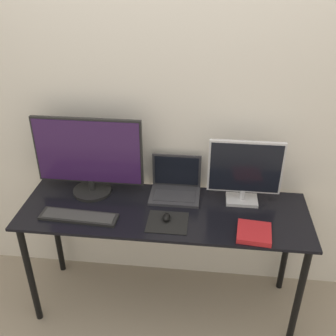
# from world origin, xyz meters

# --- Properties ---
(ground_plane) EXTENTS (12.00, 12.00, 0.00)m
(ground_plane) POSITION_xyz_m (0.00, 0.00, 0.00)
(ground_plane) COLOR gray
(wall_back) EXTENTS (7.00, 0.05, 2.50)m
(wall_back) POSITION_xyz_m (0.00, 0.62, 1.25)
(wall_back) COLOR silver
(wall_back) RESTS_ON ground_plane
(desk) EXTENTS (1.71, 0.55, 0.78)m
(desk) POSITION_xyz_m (0.00, 0.28, 0.67)
(desk) COLOR black
(desk) RESTS_ON ground_plane
(monitor_left) EXTENTS (0.66, 0.24, 0.50)m
(monitor_left) POSITION_xyz_m (-0.48, 0.42, 1.03)
(monitor_left) COLOR black
(monitor_left) RESTS_ON desk
(monitor_right) EXTENTS (0.44, 0.13, 0.41)m
(monitor_right) POSITION_xyz_m (0.46, 0.42, 0.99)
(monitor_right) COLOR silver
(monitor_right) RESTS_ON desk
(laptop) EXTENTS (0.31, 0.23, 0.24)m
(laptop) POSITION_xyz_m (0.05, 0.47, 0.83)
(laptop) COLOR #333338
(laptop) RESTS_ON desk
(keyboard) EXTENTS (0.46, 0.14, 0.02)m
(keyboard) POSITION_xyz_m (-0.48, 0.14, 0.78)
(keyboard) COLOR black
(keyboard) RESTS_ON desk
(mousepad) EXTENTS (0.23, 0.21, 0.00)m
(mousepad) POSITION_xyz_m (0.03, 0.16, 0.78)
(mousepad) COLOR black
(mousepad) RESTS_ON desk
(mouse) EXTENTS (0.04, 0.07, 0.04)m
(mouse) POSITION_xyz_m (0.03, 0.18, 0.80)
(mouse) COLOR black
(mouse) RESTS_ON mousepad
(book) EXTENTS (0.20, 0.20, 0.03)m
(book) POSITION_xyz_m (0.51, 0.10, 0.79)
(book) COLOR red
(book) RESTS_ON desk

